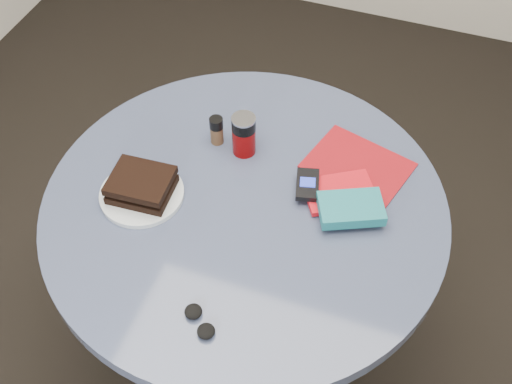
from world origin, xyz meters
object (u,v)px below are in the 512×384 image
(sandwich, at_px, (141,185))
(mp3_player, at_px, (308,185))
(red_book, at_px, (339,192))
(novel, at_px, (351,208))
(soda_can, at_px, (244,135))
(plate, at_px, (142,194))
(magazine, at_px, (358,165))
(pepper_grinder, at_px, (217,130))
(headphones, at_px, (200,321))
(table, at_px, (245,241))

(sandwich, relative_size, mp3_player, 1.43)
(red_book, bearing_deg, novel, -86.09)
(soda_can, bearing_deg, sandwich, -128.54)
(plate, relative_size, sandwich, 1.35)
(sandwich, bearing_deg, red_book, 19.72)
(novel, bearing_deg, plate, 167.46)
(soda_can, bearing_deg, magazine, 9.19)
(mp3_player, bearing_deg, plate, -158.35)
(pepper_grinder, bearing_deg, plate, -113.72)
(plate, relative_size, red_book, 1.23)
(pepper_grinder, height_order, novel, pepper_grinder)
(sandwich, xyz_separation_m, pepper_grinder, (0.10, 0.24, 0.00))
(magazine, distance_m, mp3_player, 0.16)
(soda_can, height_order, pepper_grinder, soda_can)
(red_book, xyz_separation_m, headphones, (-0.19, -0.45, -0.00))
(magazine, bearing_deg, sandwich, -134.09)
(sandwich, bearing_deg, headphones, -46.01)
(pepper_grinder, distance_m, headphones, 0.54)
(red_book, bearing_deg, plate, 168.53)
(mp3_player, bearing_deg, pepper_grinder, 162.46)
(soda_can, xyz_separation_m, pepper_grinder, (-0.08, 0.01, -0.02))
(plate, height_order, mp3_player, mp3_player)
(plate, distance_m, pepper_grinder, 0.26)
(table, height_order, soda_can, soda_can)
(pepper_grinder, bearing_deg, magazine, 6.14)
(plate, bearing_deg, table, 15.23)
(table, xyz_separation_m, soda_can, (-0.06, 0.16, 0.22))
(sandwich, relative_size, soda_can, 1.32)
(red_book, height_order, mp3_player, mp3_player)
(table, distance_m, soda_can, 0.28)
(magazine, relative_size, mp3_player, 2.31)
(plate, relative_size, novel, 1.37)
(table, distance_m, headphones, 0.39)
(sandwich, bearing_deg, pepper_grinder, 66.46)
(mp3_player, bearing_deg, table, -148.01)
(headphones, bearing_deg, magazine, 69.70)
(soda_can, distance_m, novel, 0.34)
(red_book, relative_size, headphones, 1.73)
(table, xyz_separation_m, mp3_player, (0.13, 0.08, 0.19))
(novel, bearing_deg, pepper_grinder, 137.07)
(sandwich, distance_m, headphones, 0.39)
(red_book, bearing_deg, magazine, 48.49)
(sandwich, distance_m, pepper_grinder, 0.26)
(plate, xyz_separation_m, mp3_player, (0.38, 0.15, 0.02))
(pepper_grinder, distance_m, magazine, 0.38)
(pepper_grinder, relative_size, headphones, 0.84)
(soda_can, xyz_separation_m, novel, (0.32, -0.12, -0.03))
(sandwich, xyz_separation_m, headphones, (0.27, -0.28, -0.03))
(plate, bearing_deg, sandwich, 51.26)
(soda_can, bearing_deg, table, -69.27)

